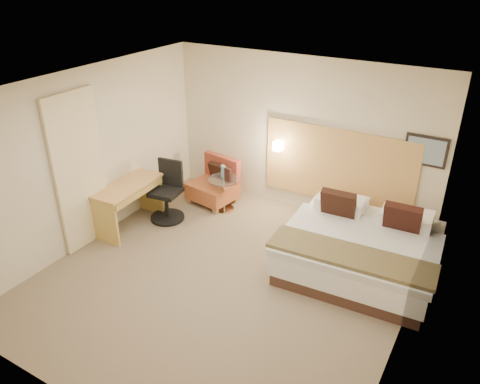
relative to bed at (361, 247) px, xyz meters
The scene contains 20 objects.
floor 2.03m from the bed, 141.06° to the right, with size 4.80×5.00×0.02m, color #786751.
ceiling 3.10m from the bed, 141.06° to the right, with size 4.80×5.00×0.02m, color white.
wall_back 2.24m from the bed, 141.17° to the left, with size 4.80×0.02×2.70m, color beige.
wall_front 4.20m from the bed, 112.44° to the right, with size 4.80×0.02×2.70m, color beige.
wall_left 4.28m from the bed, 162.41° to the right, with size 0.02×5.00×2.70m, color beige.
wall_right 1.83m from the bed, 55.82° to the right, with size 0.02×5.00×2.70m, color beige.
headboard_panel 1.61m from the bed, 125.22° to the left, with size 2.60×0.04×1.30m, color tan.
art_frame 1.75m from the bed, 69.22° to the left, with size 0.62×0.03×0.47m, color black.
art_canvas 1.74m from the bed, 68.91° to the left, with size 0.54×0.01×0.39m, color gray.
lamp_arm 2.38m from the bed, 148.62° to the left, with size 0.02×0.02×0.12m, color silver.
lamp_shade 2.35m from the bed, 149.95° to the left, with size 0.15×0.15×0.15m, color #FFEDC6.
curtain 4.29m from the bed, 158.95° to the right, with size 0.06×0.90×2.42m, color beige.
bottle_a 2.76m from the bed, 168.95° to the left, with size 0.07×0.07×0.22m, color #79A8BB.
bottle_b 2.70m from the bed, 169.46° to the left, with size 0.07×0.07×0.22m, color #85B9CE.
menu_folder 2.57m from the bed, behind, with size 0.14×0.05×0.24m, color #311914.
bed is the anchor object (origin of this frame).
lounge_chair 3.02m from the bed, 167.50° to the left, with size 0.88×0.80×0.83m.
side_table 2.66m from the bed, behind, with size 0.68×0.68×0.61m.
desk 3.77m from the bed, 167.49° to the right, with size 0.63×1.28×0.78m.
desk_chair 3.31m from the bed, behind, with size 0.65×0.65×1.03m.
Camera 1 is at (2.90, -4.50, 4.10)m, focal length 35.00 mm.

